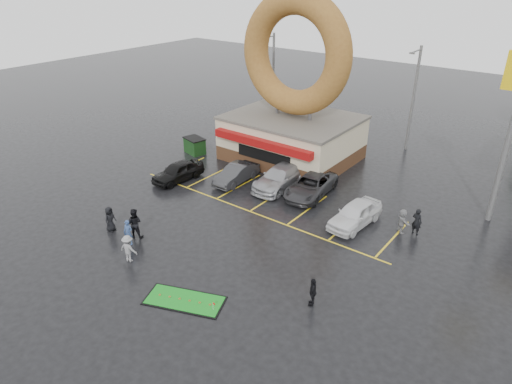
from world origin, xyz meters
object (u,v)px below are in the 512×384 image
Objects in this scene: car_grey at (311,186)px; putting_green at (185,300)px; person_cameraman at (313,292)px; car_black at (178,171)px; donut_shop at (293,107)px; streetlight_mid at (413,97)px; person_blue at (128,233)px; streetlight_left at (273,77)px; car_dgrey at (236,174)px; dumpster at (195,146)px; car_white at (355,214)px; car_silver at (280,177)px.

putting_green is at bearing -90.97° from car_grey.
person_cameraman is at bearing -63.93° from car_grey.
putting_green is (1.14, -13.73, -0.69)m from car_grey.
car_black is 1.00× the size of putting_green.
donut_shop reaches higher than putting_green.
car_black is 0.82× the size of car_grey.
streetlight_mid reaches higher than person_blue.
donut_shop is at bearing -44.78° from streetlight_left.
car_dgrey is 7.15m from dumpster.
car_dgrey is (-0.66, -6.57, -3.77)m from donut_shop.
dumpster is (-16.75, 2.73, -0.11)m from car_white.
car_grey is at bearing -44.92° from streetlight_left.
car_grey is (5.60, 1.59, 0.03)m from car_dgrey.
person_blue reaches higher than car_silver.
putting_green is at bearing -34.17° from person_blue.
donut_shop is 3.15× the size of car_black.
streetlight_left is 2.02× the size of car_white.
car_black is at bearing -134.71° from person_cameraman.
car_black is at bearing -116.07° from donut_shop.
person_blue reaches higher than car_grey.
streetlight_mid is 27.09m from putting_green.
streetlight_mid is 1.67× the size of car_silver.
car_black is 2.38× the size of dumpster.
car_grey is at bearing -99.02° from streetlight_mid.
car_grey is 13.13m from person_blue.
streetlight_left is 2.15× the size of car_dgrey.
car_black is 2.80× the size of person_cameraman.
streetlight_mid is 23.76m from person_cameraman.
car_dgrey is at bearing -149.15° from person_cameraman.
car_black is 16.76m from person_cameraman.
person_blue is (-5.14, -12.08, 0.07)m from car_grey.
car_dgrey is at bearing -169.84° from car_grey.
dumpster is at bearing -143.93° from person_cameraman.
putting_green is (3.65, -13.50, -0.75)m from car_silver.
streetlight_mid is 19.25m from dumpster.
car_silver is (3.09, 1.36, 0.09)m from car_dgrey.
putting_green is (6.74, -12.14, -0.66)m from car_dgrey.
car_grey is at bearing 14.62° from car_dgrey.
car_dgrey is 3.38m from car_silver.
streetlight_left reaches higher than person_blue.
streetlight_mid is at bearing 54.49° from person_blue.
person_blue is 1.03× the size of person_cameraman.
donut_shop reaches higher than car_grey.
donut_shop is 20.16m from putting_green.
dumpster is (-0.39, -11.10, -4.13)m from streetlight_left.
car_grey is at bearing 3.68° from car_silver.
car_dgrey is 10.50m from person_blue.
car_silver is 12.14m from person_blue.
streetlight_mid is at bearing 88.04° from putting_green.
streetlight_left reaches higher than car_black.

